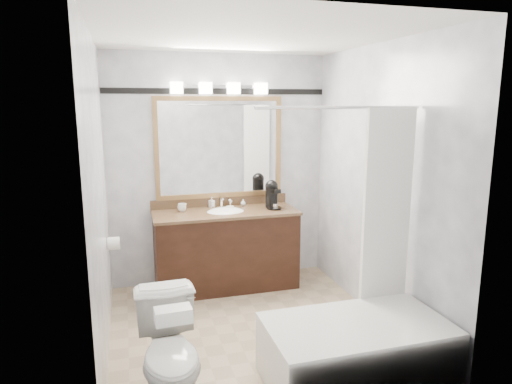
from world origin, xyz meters
TOP-DOWN VIEW (x-y plane):
  - room at (0.00, 0.00)m, footprint 2.42×2.62m
  - vanity at (0.00, 1.02)m, footprint 1.53×0.58m
  - mirror at (0.00, 1.28)m, footprint 1.40×0.04m
  - vanity_light_bar at (0.00, 1.23)m, footprint 1.02×0.14m
  - accent_stripe at (0.00, 1.29)m, footprint 2.40×0.01m
  - bathtub at (0.55, -0.90)m, footprint 1.30×0.75m
  - tp_roll at (-1.14, 0.66)m, footprint 0.11×0.12m
  - toilet at (-0.77, -0.84)m, footprint 0.43×0.74m
  - tissue_box at (-0.77, -1.12)m, footprint 0.22×0.13m
  - coffee_maker at (0.52, 1.01)m, footprint 0.16×0.20m
  - cup_left at (-0.44, 1.14)m, footprint 0.12×0.12m
  - cup_right at (-0.44, 1.14)m, footprint 0.10×0.10m
  - soap_bottle_a at (-0.11, 1.23)m, footprint 0.07×0.07m
  - soap_bottle_b at (0.24, 1.21)m, footprint 0.06×0.06m
  - soap_bar at (0.08, 1.13)m, footprint 0.08×0.05m

SIDE VIEW (x-z plane):
  - bathtub at x=0.55m, z-range -0.70..1.26m
  - toilet at x=-0.77m, z-range 0.00..0.74m
  - vanity at x=0.00m, z-range -0.04..0.93m
  - tp_roll at x=-1.14m, z-range 0.64..0.76m
  - tissue_box at x=-0.77m, z-range 0.74..0.83m
  - soap_bar at x=0.08m, z-range 0.85..0.87m
  - cup_left at x=-0.44m, z-range 0.85..0.92m
  - soap_bottle_b at x=0.24m, z-range 0.85..0.92m
  - cup_right at x=-0.44m, z-range 0.85..0.93m
  - soap_bottle_a at x=-0.11m, z-range 0.85..0.97m
  - coffee_maker at x=0.52m, z-range 0.85..1.17m
  - room at x=0.00m, z-range -0.01..2.51m
  - mirror at x=0.00m, z-range 0.95..2.05m
  - accent_stripe at x=0.00m, z-range 2.07..2.13m
  - vanity_light_bar at x=0.00m, z-range 2.07..2.19m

